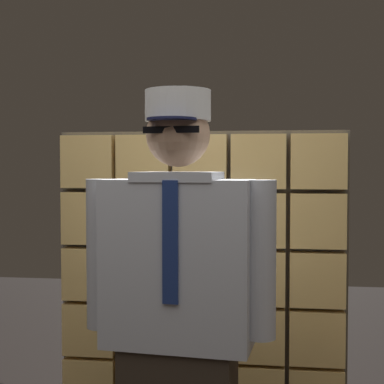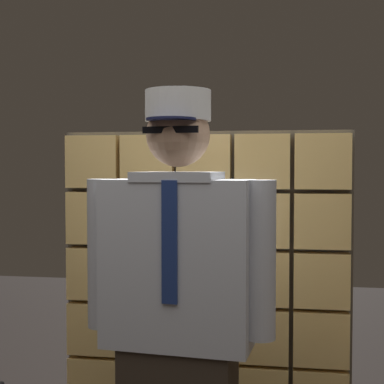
% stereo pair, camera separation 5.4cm
% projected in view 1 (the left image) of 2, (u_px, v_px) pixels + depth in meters
% --- Properties ---
extents(glass_block_wall, '(1.45, 0.10, 1.74)m').
position_uv_depth(glass_block_wall, '(200.00, 304.00, 2.90)').
color(glass_block_wall, '#F2C672').
rests_on(glass_block_wall, ground).
extents(standing_person, '(0.73, 0.33, 1.82)m').
position_uv_depth(standing_person, '(178.00, 326.00, 2.14)').
color(standing_person, '#382D23').
rests_on(standing_person, ground).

